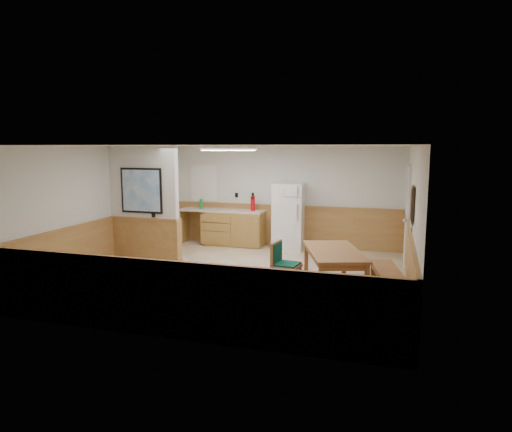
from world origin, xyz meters
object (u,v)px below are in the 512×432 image
(dining_table, at_px, (334,256))
(dining_chair, at_px, (282,262))
(soap_bottle, at_px, (201,204))
(refrigerator, at_px, (289,216))
(dining_bench, at_px, (389,278))
(fire_extinguisher, at_px, (253,203))

(dining_table, bearing_deg, dining_chair, 164.06)
(soap_bottle, bearing_deg, dining_chair, -48.05)
(dining_chair, bearing_deg, refrigerator, 107.94)
(dining_bench, relative_size, dining_chair, 2.09)
(refrigerator, distance_m, dining_table, 3.46)
(dining_table, xyz_separation_m, fire_extinguisher, (-2.42, 3.20, 0.44))
(refrigerator, distance_m, fire_extinguisher, 0.98)
(dining_chair, height_order, soap_bottle, soap_bottle)
(fire_extinguisher, height_order, soap_bottle, fire_extinguisher)
(refrigerator, xyz_separation_m, dining_table, (1.48, -3.12, -0.15))
(fire_extinguisher, bearing_deg, soap_bottle, -176.01)
(refrigerator, distance_m, dining_bench, 3.98)
(dining_table, distance_m, soap_bottle, 5.00)
(dining_bench, relative_size, fire_extinguisher, 3.91)
(refrigerator, relative_size, dining_table, 0.88)
(dining_bench, distance_m, dining_chair, 1.82)
(dining_bench, height_order, dining_chair, dining_chair)
(refrigerator, distance_m, dining_chair, 3.24)
(refrigerator, height_order, dining_chair, refrigerator)
(refrigerator, xyz_separation_m, dining_bench, (2.40, -3.15, -0.46))
(refrigerator, bearing_deg, fire_extinguisher, 172.32)
(dining_table, bearing_deg, refrigerator, 96.73)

